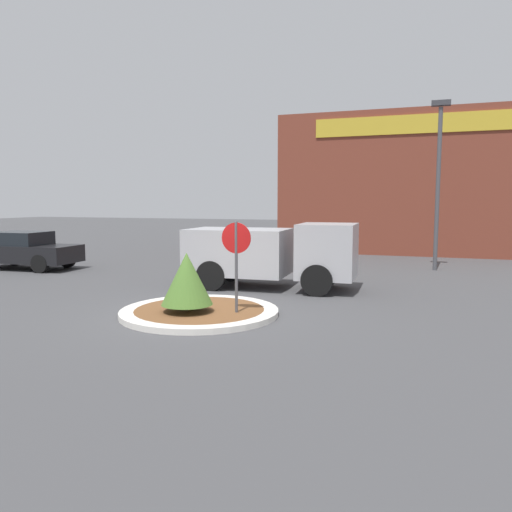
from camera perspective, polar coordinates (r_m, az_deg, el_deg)
name	(u,v)px	position (r m, az deg, el deg)	size (l,w,h in m)	color
ground_plane	(200,315)	(12.06, -6.46, -6.68)	(120.00, 120.00, 0.00)	#474749
traffic_island	(200,312)	(12.04, -6.46, -6.36)	(3.77, 3.77, 0.14)	silver
stop_sign	(236,252)	(11.40, -2.27, 0.49)	(0.71, 0.07, 2.23)	#4C4C51
island_shrub	(187,279)	(11.64, -7.92, -2.58)	(1.20, 1.20, 1.38)	brown
utility_truck	(270,252)	(15.44, 1.66, 0.43)	(5.28, 2.30, 2.03)	#B2B2B7
storefront_building	(414,185)	(28.55, 17.66, 7.78)	(13.66, 6.07, 7.18)	brown
parked_sedan_black	(25,250)	(21.93, -24.90, 0.62)	(4.31, 2.06, 1.49)	black
light_pole	(438,172)	(20.71, 20.13, 8.98)	(0.70, 0.30, 6.51)	#4C4C51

